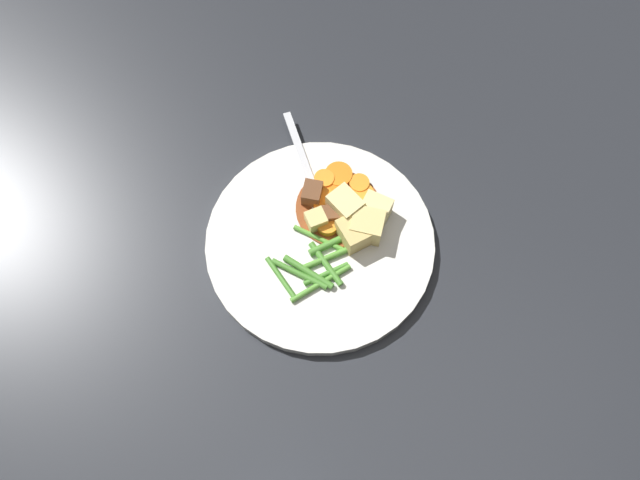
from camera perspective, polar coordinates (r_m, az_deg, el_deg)
The scene contains 28 objects.
ground_plane at distance 0.79m, azimuth 0.00°, elevation -0.42°, with size 3.00×3.00×0.00m, color #26282D.
dinner_plate at distance 0.78m, azimuth 0.00°, elevation -0.21°, with size 0.28×0.28×0.01m, color white.
stew_sauce at distance 0.79m, azimuth 1.82°, elevation 2.85°, with size 0.11×0.11×0.00m, color brown.
carrot_slice_0 at distance 0.80m, azimuth 1.27°, elevation 4.26°, with size 0.03×0.03×0.01m, color orange.
carrot_slice_1 at distance 0.78m, azimuth 3.05°, elevation 2.06°, with size 0.03×0.03×0.01m, color orange.
carrot_slice_2 at distance 0.81m, azimuth 3.58°, elevation 5.09°, with size 0.03×0.03×0.01m, color orange.
carrot_slice_3 at distance 0.80m, azimuth 3.78°, elevation 4.11°, with size 0.03×0.03×0.01m, color orange.
carrot_slice_4 at distance 0.81m, azimuth 1.70°, elevation 5.88°, with size 0.04×0.04×0.01m, color orange.
carrot_slice_5 at distance 0.81m, azimuth 0.38°, elevation 5.47°, with size 0.03×0.03×0.01m, color orange.
carrot_slice_6 at distance 0.78m, azimuth 0.69°, elevation 1.33°, with size 0.03×0.03×0.01m, color orange.
carrot_slice_7 at distance 0.79m, azimuth 0.35°, elevation 3.62°, with size 0.03×0.03×0.01m, color orange.
potato_chunk_0 at distance 0.76m, azimuth 3.01°, elevation 0.64°, with size 0.04×0.03×0.03m, color #DBBC6B.
potato_chunk_1 at distance 0.78m, azimuth 2.28°, elevation 3.11°, with size 0.03×0.04×0.03m, color #EAD68C.
potato_chunk_2 at distance 0.78m, azimuth 5.04°, elevation 2.71°, with size 0.03×0.04×0.03m, color #EAD68C.
potato_chunk_3 at distance 0.78m, azimuth -0.36°, elevation 1.81°, with size 0.02×0.02×0.02m, color #E5CC7A.
potato_chunk_4 at distance 0.77m, azimuth 4.30°, elevation 1.33°, with size 0.04×0.04×0.03m, color #E5CC7A.
meat_chunk_0 at distance 0.79m, azimuth -0.71°, elevation 4.22°, with size 0.03×0.02×0.02m, color brown.
meat_chunk_1 at distance 0.78m, azimuth 1.23°, elevation 2.27°, with size 0.03×0.02×0.02m, color brown.
green_bean_0 at distance 0.76m, azimuth 0.56°, elevation -3.09°, with size 0.01×0.01×0.06m, color #4C8E33.
green_bean_1 at distance 0.75m, azimuth 0.07°, elevation -3.96°, with size 0.01×0.01×0.08m, color #599E38.
green_bean_2 at distance 0.77m, azimuth -0.38°, elevation -0.09°, with size 0.01×0.01×0.07m, color #599E38.
green_bean_3 at distance 0.76m, azimuth -3.60°, elevation -3.41°, with size 0.01×0.01×0.06m, color #4C8E33.
green_bean_4 at distance 0.77m, azimuth 1.42°, elevation -1.32°, with size 0.01×0.01×0.08m, color #599E38.
green_bean_5 at distance 0.76m, azimuth -1.06°, elevation -2.92°, with size 0.01×0.01×0.07m, color #4C8E33.
green_bean_6 at distance 0.77m, azimuth 0.93°, elevation -0.35°, with size 0.01×0.01×0.06m, color #4C8E33.
green_bean_7 at distance 0.76m, azimuth 0.53°, elevation -2.18°, with size 0.01×0.01×0.06m, color #4C8E33.
green_bean_8 at distance 0.76m, azimuth -2.13°, elevation -2.98°, with size 0.01×0.01×0.07m, color #4C8E33.
fork at distance 0.82m, azimuth -1.17°, elevation 6.31°, with size 0.13×0.14×0.00m.
Camera 1 is at (-0.27, -0.15, 0.73)m, focal length 35.24 mm.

